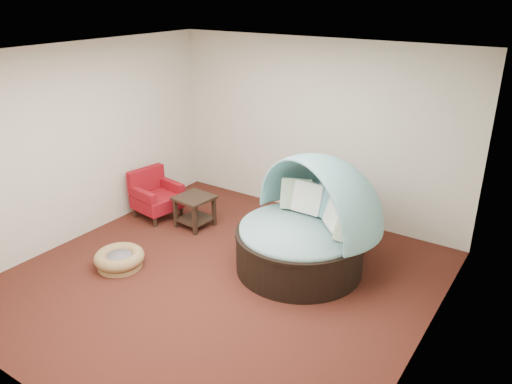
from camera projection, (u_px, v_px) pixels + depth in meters
The scene contains 10 objects.
floor at pixel (221, 279), 6.41m from camera, with size 5.00×5.00×0.00m, color #4B1E15.
wall_back at pixel (316, 130), 7.79m from camera, with size 5.00×5.00×0.00m, color beige.
wall_front at pixel (24, 270), 3.95m from camera, with size 5.00×5.00×0.00m, color beige.
wall_left at pixel (80, 143), 7.16m from camera, with size 5.00×5.00×0.00m, color beige.
wall_right at pixel (432, 231), 4.59m from camera, with size 5.00×5.00×0.00m, color beige.
ceiling at pixel (214, 55), 5.34m from camera, with size 5.00×5.00×0.00m, color white.
canopy_daybed at pixel (307, 218), 6.43m from camera, with size 2.24×2.21×1.54m.
pet_basket at pixel (120, 259), 6.65m from camera, with size 0.79×0.79×0.23m.
red_armchair at pixel (155, 195), 8.05m from camera, with size 0.75×0.75×0.78m.
side_table at pixel (195, 207), 7.70m from camera, with size 0.57×0.57×0.50m.
Camera 1 is at (3.43, -4.31, 3.49)m, focal length 35.00 mm.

